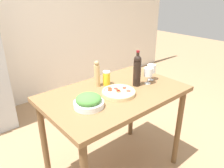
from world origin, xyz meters
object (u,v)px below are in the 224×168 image
Objects in this scene: wine_glass_far at (151,69)px; pepper_mill at (97,74)px; salt_canister at (106,78)px; wine_glass_near at (148,73)px; homemade_pizza at (119,92)px; salad_bowl at (89,101)px; wine_bottle at (137,70)px.

wine_glass_far is 0.54m from pepper_mill.
wine_glass_far is at bearing -24.63° from pepper_mill.
pepper_mill is 0.10m from salt_canister.
homemade_pizza is (-0.37, 0.01, -0.09)m from wine_glass_near.
salad_bowl is at bearing -179.85° from wine_glass_near.
salt_canister is at bearing 77.43° from homemade_pizza.
homemade_pizza is at bearing 178.71° from wine_glass_near.
pepper_mill reaches higher than salt_canister.
salad_bowl is (-0.69, -0.00, -0.06)m from wine_glass_near.
wine_bottle is at bearing -38.33° from pepper_mill.
salad_bowl is 0.32m from homemade_pizza.
wine_glass_far is 0.47m from homemade_pizza.
wine_glass_near is 0.10m from wine_glass_far.
salt_canister is at bearing 136.22° from wine_bottle.
wine_bottle is 0.29m from homemade_pizza.
wine_glass_near and wine_glass_far have the same top height.
wine_glass_near is at bearing -1.29° from homemade_pizza.
wine_glass_far is at bearing 4.01° from homemade_pizza.
wine_glass_far is 0.46m from salt_canister.
homemade_pizza is (-0.25, -0.03, -0.14)m from wine_bottle.
wine_glass_far is 0.64× the size of pepper_mill.
pepper_mill is 1.05× the size of salad_bowl.
wine_bottle is 2.50× the size of salt_canister.
pepper_mill is (-0.29, 0.23, -0.04)m from wine_bottle.
pepper_mill is at bearing 158.89° from salt_canister.
pepper_mill is (-0.50, 0.23, 0.01)m from wine_glass_far.
wine_glass_near is 0.69m from salad_bowl.
salt_canister is (-0.32, 0.23, -0.04)m from wine_glass_near.
wine_glass_near reaches higher than salad_bowl.
wine_glass_near is 0.54× the size of homemade_pizza.
wine_glass_near is 0.48m from pepper_mill.
pepper_mill is at bearing 155.37° from wine_glass_far.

